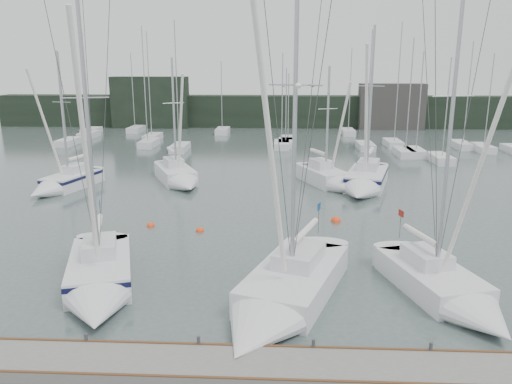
{
  "coord_description": "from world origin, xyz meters",
  "views": [
    {
      "loc": [
        0.77,
        -19.5,
        9.91
      ],
      "look_at": [
        -0.43,
        5.0,
        3.61
      ],
      "focal_mm": 35.0,
      "sensor_mm": 36.0,
      "label": 1
    }
  ],
  "objects_px": {
    "sailboat_mid_a": "(62,184)",
    "sailboat_mid_c": "(332,180)",
    "sailboat_near_left": "(99,282)",
    "sailboat_mid_b": "(180,178)",
    "buoy_c": "(151,226)",
    "sailboat_near_right": "(453,295)",
    "sailboat_near_center": "(278,301)",
    "sailboat_mid_d": "(364,183)",
    "buoy_a": "(200,231)",
    "buoy_b": "(336,221)"
  },
  "relations": [
    {
      "from": "sailboat_mid_d",
      "to": "buoy_c",
      "type": "distance_m",
      "value": 17.87
    },
    {
      "from": "sailboat_mid_c",
      "to": "buoy_a",
      "type": "bearing_deg",
      "value": -151.71
    },
    {
      "from": "sailboat_near_right",
      "to": "buoy_c",
      "type": "bearing_deg",
      "value": 131.17
    },
    {
      "from": "sailboat_near_center",
      "to": "sailboat_mid_a",
      "type": "xyz_separation_m",
      "value": [
        -17.54,
        19.61,
        0.02
      ]
    },
    {
      "from": "sailboat_near_left",
      "to": "sailboat_near_right",
      "type": "xyz_separation_m",
      "value": [
        15.27,
        -0.38,
        -0.05
      ]
    },
    {
      "from": "sailboat_mid_b",
      "to": "buoy_a",
      "type": "distance_m",
      "value": 12.53
    },
    {
      "from": "sailboat_mid_a",
      "to": "sailboat_mid_c",
      "type": "bearing_deg",
      "value": 20.71
    },
    {
      "from": "sailboat_near_left",
      "to": "buoy_c",
      "type": "bearing_deg",
      "value": 73.7
    },
    {
      "from": "sailboat_mid_a",
      "to": "buoy_a",
      "type": "bearing_deg",
      "value": -22.17
    },
    {
      "from": "sailboat_near_left",
      "to": "sailboat_mid_a",
      "type": "distance_m",
      "value": 20.59
    },
    {
      "from": "sailboat_near_left",
      "to": "sailboat_mid_d",
      "type": "distance_m",
      "value": 24.37
    },
    {
      "from": "sailboat_mid_a",
      "to": "buoy_a",
      "type": "xyz_separation_m",
      "value": [
        12.69,
        -9.45,
        -0.58
      ]
    },
    {
      "from": "buoy_a",
      "to": "buoy_c",
      "type": "bearing_deg",
      "value": 166.0
    },
    {
      "from": "sailboat_near_center",
      "to": "buoy_c",
      "type": "relative_size",
      "value": 30.69
    },
    {
      "from": "sailboat_mid_a",
      "to": "sailboat_mid_c",
      "type": "relative_size",
      "value": 1.11
    },
    {
      "from": "sailboat_mid_b",
      "to": "sailboat_mid_d",
      "type": "relative_size",
      "value": 0.82
    },
    {
      "from": "sailboat_mid_a",
      "to": "buoy_c",
      "type": "bearing_deg",
      "value": -27.97
    },
    {
      "from": "sailboat_mid_b",
      "to": "sailboat_mid_d",
      "type": "bearing_deg",
      "value": -29.62
    },
    {
      "from": "sailboat_mid_a",
      "to": "buoy_b",
      "type": "relative_size",
      "value": 17.64
    },
    {
      "from": "sailboat_near_left",
      "to": "sailboat_mid_b",
      "type": "height_order",
      "value": "sailboat_near_left"
    },
    {
      "from": "sailboat_mid_a",
      "to": "buoy_c",
      "type": "height_order",
      "value": "sailboat_mid_a"
    },
    {
      "from": "sailboat_near_center",
      "to": "sailboat_mid_d",
      "type": "bearing_deg",
      "value": 91.59
    },
    {
      "from": "sailboat_near_left",
      "to": "sailboat_mid_c",
      "type": "relative_size",
      "value": 1.37
    },
    {
      "from": "sailboat_mid_b",
      "to": "sailboat_mid_c",
      "type": "xyz_separation_m",
      "value": [
        12.77,
        -0.15,
        0.01
      ]
    },
    {
      "from": "sailboat_mid_a",
      "to": "sailboat_near_right",
      "type": "bearing_deg",
      "value": -22.27
    },
    {
      "from": "sailboat_near_right",
      "to": "sailboat_mid_a",
      "type": "xyz_separation_m",
      "value": [
        -24.87,
        18.59,
        0.06
      ]
    },
    {
      "from": "sailboat_near_center",
      "to": "sailboat_mid_d",
      "type": "height_order",
      "value": "sailboat_near_center"
    },
    {
      "from": "sailboat_mid_b",
      "to": "buoy_b",
      "type": "height_order",
      "value": "sailboat_mid_b"
    },
    {
      "from": "sailboat_mid_a",
      "to": "buoy_a",
      "type": "distance_m",
      "value": 15.84
    },
    {
      "from": "sailboat_near_left",
      "to": "buoy_b",
      "type": "xyz_separation_m",
      "value": [
        11.61,
        11.14,
        -0.57
      ]
    },
    {
      "from": "sailboat_near_left",
      "to": "sailboat_mid_b",
      "type": "xyz_separation_m",
      "value": [
        -0.54,
        20.74,
        -0.0
      ]
    },
    {
      "from": "sailboat_near_left",
      "to": "sailboat_mid_c",
      "type": "bearing_deg",
      "value": 41.97
    },
    {
      "from": "sailboat_near_left",
      "to": "sailboat_mid_b",
      "type": "distance_m",
      "value": 20.74
    },
    {
      "from": "sailboat_near_left",
      "to": "sailboat_mid_a",
      "type": "relative_size",
      "value": 1.23
    },
    {
      "from": "sailboat_mid_c",
      "to": "buoy_a",
      "type": "xyz_separation_m",
      "value": [
        -9.14,
        -11.83,
        -0.58
      ]
    },
    {
      "from": "sailboat_mid_a",
      "to": "buoy_c",
      "type": "xyz_separation_m",
      "value": [
        9.44,
        -8.64,
        -0.58
      ]
    },
    {
      "from": "sailboat_mid_c",
      "to": "sailboat_mid_a",
      "type": "bearing_deg",
      "value": 162.2
    },
    {
      "from": "sailboat_near_center",
      "to": "buoy_a",
      "type": "distance_m",
      "value": 11.27
    },
    {
      "from": "sailboat_near_center",
      "to": "sailboat_mid_b",
      "type": "xyz_separation_m",
      "value": [
        -8.47,
        22.13,
        0.01
      ]
    },
    {
      "from": "buoy_a",
      "to": "buoy_b",
      "type": "xyz_separation_m",
      "value": [
        8.52,
        2.39,
        0.0
      ]
    },
    {
      "from": "sailboat_near_center",
      "to": "sailboat_mid_c",
      "type": "relative_size",
      "value": 1.47
    },
    {
      "from": "sailboat_mid_d",
      "to": "buoy_b",
      "type": "xyz_separation_m",
      "value": [
        -3.13,
        -8.26,
        -0.67
      ]
    },
    {
      "from": "sailboat_near_right",
      "to": "buoy_c",
      "type": "relative_size",
      "value": 28.96
    },
    {
      "from": "sailboat_near_center",
      "to": "buoy_b",
      "type": "relative_size",
      "value": 23.47
    },
    {
      "from": "sailboat_mid_d",
      "to": "buoy_a",
      "type": "bearing_deg",
      "value": -121.32
    },
    {
      "from": "buoy_a",
      "to": "sailboat_mid_b",
      "type": "bearing_deg",
      "value": 106.84
    },
    {
      "from": "sailboat_mid_c",
      "to": "buoy_c",
      "type": "xyz_separation_m",
      "value": [
        -12.4,
        -11.01,
        -0.58
      ]
    },
    {
      "from": "sailboat_near_center",
      "to": "buoy_b",
      "type": "distance_m",
      "value": 13.08
    },
    {
      "from": "sailboat_near_right",
      "to": "sailboat_mid_a",
      "type": "bearing_deg",
      "value": 127.2
    },
    {
      "from": "sailboat_mid_c",
      "to": "sailboat_near_center",
      "type": "bearing_deg",
      "value": -125.06
    }
  ]
}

